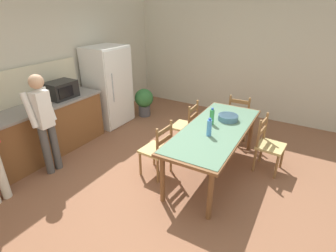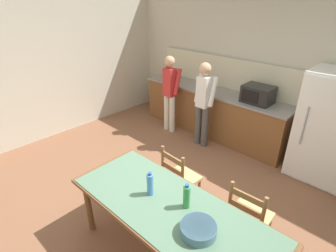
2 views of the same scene
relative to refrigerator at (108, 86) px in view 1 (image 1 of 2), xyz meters
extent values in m
plane|color=brown|center=(-1.18, -2.19, -0.85)|extent=(8.32, 8.32, 0.00)
cube|color=beige|center=(-1.18, 0.47, 0.60)|extent=(6.52, 0.12, 2.90)
cube|color=beige|center=(2.08, -2.19, 0.60)|extent=(0.12, 5.20, 2.90)
cube|color=brown|center=(-2.11, 0.04, -0.40)|extent=(3.13, 0.62, 0.90)
cube|color=gray|center=(-2.11, 0.04, 0.06)|extent=(3.17, 0.66, 0.04)
cube|color=white|center=(0.00, 0.01, 0.00)|extent=(0.85, 0.68, 1.70)
cube|color=white|center=(0.00, -0.34, 0.00)|extent=(0.81, 0.02, 1.63)
cylinder|color=#A5AAB2|center=(-0.25, -0.36, 0.08)|extent=(0.02, 0.02, 0.60)
cube|color=black|center=(-1.19, 0.02, 0.23)|extent=(0.50, 0.38, 0.30)
cube|color=black|center=(-1.24, -0.17, 0.23)|extent=(0.30, 0.01, 0.19)
cylinder|color=brown|center=(-1.65, -3.10, -0.49)|extent=(0.07, 0.07, 0.73)
cylinder|color=brown|center=(0.36, -3.06, -0.49)|extent=(0.07, 0.07, 0.73)
cylinder|color=brown|center=(-1.66, -2.42, -0.49)|extent=(0.07, 0.07, 0.73)
cylinder|color=brown|center=(0.35, -2.38, -0.49)|extent=(0.07, 0.07, 0.73)
cube|color=brown|center=(-0.65, -2.74, -0.10)|extent=(2.23, 0.92, 0.04)
cube|color=#567A60|center=(-0.65, -2.74, -0.08)|extent=(2.14, 0.89, 0.01)
cylinder|color=#4C8ED6|center=(-0.93, -2.75, 0.05)|extent=(0.07, 0.07, 0.24)
cylinder|color=#2D51B2|center=(-0.93, -2.75, 0.18)|extent=(0.04, 0.04, 0.03)
cylinder|color=green|center=(-0.54, -2.63, 0.05)|extent=(0.07, 0.07, 0.24)
cylinder|color=#2D51B2|center=(-0.54, -2.63, 0.18)|extent=(0.04, 0.04, 0.03)
cylinder|color=slate|center=(-0.26, -2.80, -0.03)|extent=(0.32, 0.32, 0.09)
cylinder|color=slate|center=(-0.26, -2.80, 0.01)|extent=(0.31, 0.31, 0.02)
cylinder|color=olive|center=(-0.33, -3.66, -0.65)|extent=(0.04, 0.04, 0.41)
cylinder|color=olive|center=(0.03, -3.69, -0.65)|extent=(0.04, 0.04, 0.41)
cylinder|color=olive|center=(-0.31, -3.32, -0.65)|extent=(0.04, 0.04, 0.41)
cylinder|color=olive|center=(0.05, -3.35, -0.65)|extent=(0.04, 0.04, 0.41)
cube|color=tan|center=(-0.14, -3.50, -0.42)|extent=(0.45, 0.43, 0.04)
cylinder|color=olive|center=(-0.31, -3.32, -0.17)|extent=(0.04, 0.04, 0.46)
cylinder|color=olive|center=(0.05, -3.35, -0.17)|extent=(0.04, 0.04, 0.46)
cube|color=olive|center=(-0.13, -3.33, -0.04)|extent=(0.36, 0.05, 0.07)
cube|color=olive|center=(-0.13, -3.33, -0.19)|extent=(0.36, 0.05, 0.07)
cylinder|color=olive|center=(0.00, -1.79, -0.65)|extent=(0.04, 0.04, 0.41)
cylinder|color=olive|center=(-0.36, -1.80, -0.65)|extent=(0.04, 0.04, 0.41)
cylinder|color=olive|center=(0.02, -2.12, -0.65)|extent=(0.04, 0.04, 0.41)
cylinder|color=olive|center=(-0.34, -2.14, -0.65)|extent=(0.04, 0.04, 0.41)
cube|color=tan|center=(-0.17, -1.96, -0.42)|extent=(0.44, 0.42, 0.04)
cylinder|color=olive|center=(0.02, -2.12, -0.17)|extent=(0.04, 0.04, 0.46)
cylinder|color=olive|center=(-0.34, -2.14, -0.17)|extent=(0.04, 0.04, 0.46)
cube|color=olive|center=(-0.16, -2.13, -0.04)|extent=(0.36, 0.04, 0.07)
cube|color=olive|center=(-0.16, -2.13, -0.19)|extent=(0.36, 0.04, 0.07)
cylinder|color=olive|center=(-0.97, -1.82, -0.65)|extent=(0.04, 0.04, 0.41)
cylinder|color=olive|center=(-1.33, -1.80, -0.65)|extent=(0.04, 0.04, 0.41)
cylinder|color=olive|center=(-0.99, -2.16, -0.65)|extent=(0.04, 0.04, 0.41)
cylinder|color=olive|center=(-1.35, -2.14, -0.65)|extent=(0.04, 0.04, 0.41)
cube|color=tan|center=(-1.16, -1.98, -0.42)|extent=(0.44, 0.42, 0.04)
cylinder|color=olive|center=(-0.99, -2.16, -0.17)|extent=(0.04, 0.04, 0.46)
cylinder|color=olive|center=(-1.35, -2.14, -0.17)|extent=(0.04, 0.04, 0.46)
cube|color=olive|center=(-1.17, -2.15, -0.04)|extent=(0.36, 0.04, 0.07)
cube|color=olive|center=(-1.17, -2.15, -0.19)|extent=(0.36, 0.04, 0.07)
cylinder|color=olive|center=(0.97, -2.88, -0.65)|extent=(0.04, 0.04, 0.41)
cylinder|color=olive|center=(0.94, -2.53, -0.65)|extent=(0.04, 0.04, 0.41)
cylinder|color=olive|center=(0.63, -2.91, -0.65)|extent=(0.04, 0.04, 0.41)
cylinder|color=olive|center=(0.61, -2.55, -0.65)|extent=(0.04, 0.04, 0.41)
cube|color=tan|center=(0.79, -2.72, -0.42)|extent=(0.43, 0.44, 0.04)
cylinder|color=olive|center=(0.63, -2.91, -0.17)|extent=(0.04, 0.04, 0.46)
cylinder|color=olive|center=(0.61, -2.55, -0.17)|extent=(0.04, 0.04, 0.46)
cube|color=olive|center=(0.62, -2.73, -0.04)|extent=(0.05, 0.36, 0.07)
cube|color=olive|center=(0.62, -2.73, -0.19)|extent=(0.05, 0.36, 0.07)
cylinder|color=silver|center=(-2.73, -0.49, -0.46)|extent=(0.12, 0.12, 0.78)
cylinder|color=#4C4C4C|center=(-2.03, -0.51, -0.45)|extent=(0.12, 0.12, 0.79)
cylinder|color=#4C4C4C|center=(-1.87, -0.51, -0.45)|extent=(0.12, 0.12, 0.79)
cube|color=white|center=(-1.95, -0.51, 0.22)|extent=(0.22, 0.18, 0.56)
sphere|color=tan|center=(-1.95, -0.51, 0.64)|extent=(0.21, 0.21, 0.21)
cylinder|color=white|center=(-2.11, -0.44, 0.25)|extent=(0.09, 0.21, 0.53)
cylinder|color=white|center=(-1.79, -0.44, 0.25)|extent=(0.09, 0.21, 0.53)
cylinder|color=#4C4C51|center=(0.70, -0.43, -0.72)|extent=(0.28, 0.28, 0.26)
sphere|color=#337038|center=(0.70, -0.43, -0.40)|extent=(0.44, 0.44, 0.44)
camera|label=1|loc=(-4.09, -3.96, 1.65)|focal=28.00mm
camera|label=2|loc=(0.67, -4.14, 1.78)|focal=28.00mm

